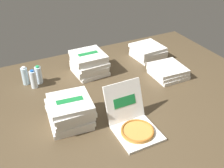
{
  "coord_description": "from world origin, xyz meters",
  "views": [
    {
      "loc": [
        -1.0,
        -1.87,
        1.57
      ],
      "look_at": [
        -0.02,
        0.1,
        0.14
      ],
      "focal_mm": 43.13,
      "sensor_mm": 36.0,
      "label": 1
    }
  ],
  "objects_px": {
    "open_pizza_box": "(134,123)",
    "water_bottle_2": "(39,75)",
    "pizza_stack_left_mid": "(148,52)",
    "water_bottle_0": "(33,79)",
    "pizza_stack_left_near": "(89,63)",
    "water_bottle_1": "(25,76)",
    "pizza_stack_right_near": "(70,112)",
    "pizza_stack_center_near": "(168,71)"
  },
  "relations": [
    {
      "from": "pizza_stack_center_near",
      "to": "water_bottle_1",
      "type": "height_order",
      "value": "water_bottle_1"
    },
    {
      "from": "pizza_stack_right_near",
      "to": "open_pizza_box",
      "type": "bearing_deg",
      "value": -35.66
    },
    {
      "from": "pizza_stack_left_mid",
      "to": "water_bottle_1",
      "type": "relative_size",
      "value": 1.86
    },
    {
      "from": "pizza_stack_right_near",
      "to": "pizza_stack_left_mid",
      "type": "bearing_deg",
      "value": 30.5
    },
    {
      "from": "pizza_stack_center_near",
      "to": "pizza_stack_right_near",
      "type": "bearing_deg",
      "value": -167.77
    },
    {
      "from": "pizza_stack_center_near",
      "to": "pizza_stack_left_mid",
      "type": "height_order",
      "value": "pizza_stack_left_mid"
    },
    {
      "from": "open_pizza_box",
      "to": "pizza_stack_left_mid",
      "type": "bearing_deg",
      "value": 52.09
    },
    {
      "from": "water_bottle_1",
      "to": "water_bottle_2",
      "type": "height_order",
      "value": "same"
    },
    {
      "from": "open_pizza_box",
      "to": "pizza_stack_center_near",
      "type": "xyz_separation_m",
      "value": [
        0.78,
        0.58,
        -0.01
      ]
    },
    {
      "from": "pizza_stack_left_mid",
      "to": "pizza_stack_right_near",
      "type": "bearing_deg",
      "value": -149.5
    },
    {
      "from": "pizza_stack_center_near",
      "to": "water_bottle_2",
      "type": "xyz_separation_m",
      "value": [
        -1.32,
        0.5,
        0.04
      ]
    },
    {
      "from": "open_pizza_box",
      "to": "pizza_stack_left_near",
      "type": "xyz_separation_m",
      "value": [
        0.03,
        1.04,
        0.05
      ]
    },
    {
      "from": "open_pizza_box",
      "to": "pizza_stack_right_near",
      "type": "xyz_separation_m",
      "value": [
        -0.44,
        0.32,
        0.05
      ]
    },
    {
      "from": "pizza_stack_left_mid",
      "to": "water_bottle_0",
      "type": "distance_m",
      "value": 1.44
    },
    {
      "from": "pizza_stack_left_near",
      "to": "pizza_stack_right_near",
      "type": "distance_m",
      "value": 0.86
    },
    {
      "from": "open_pizza_box",
      "to": "water_bottle_2",
      "type": "xyz_separation_m",
      "value": [
        -0.53,
        1.08,
        0.03
      ]
    },
    {
      "from": "water_bottle_0",
      "to": "pizza_stack_left_near",
      "type": "bearing_deg",
      "value": 1.97
    },
    {
      "from": "pizza_stack_center_near",
      "to": "pizza_stack_left_mid",
      "type": "bearing_deg",
      "value": 84.28
    },
    {
      "from": "pizza_stack_center_near",
      "to": "water_bottle_0",
      "type": "xyz_separation_m",
      "value": [
        -1.39,
        0.44,
        0.04
      ]
    },
    {
      "from": "pizza_stack_left_near",
      "to": "pizza_stack_left_mid",
      "type": "xyz_separation_m",
      "value": [
        0.8,
        0.03,
        -0.04
      ]
    },
    {
      "from": "pizza_stack_center_near",
      "to": "water_bottle_0",
      "type": "bearing_deg",
      "value": 162.55
    },
    {
      "from": "pizza_stack_left_near",
      "to": "pizza_stack_left_mid",
      "type": "bearing_deg",
      "value": 1.99
    },
    {
      "from": "open_pizza_box",
      "to": "pizza_stack_left_near",
      "type": "relative_size",
      "value": 1.28
    },
    {
      "from": "pizza_stack_left_near",
      "to": "water_bottle_0",
      "type": "distance_m",
      "value": 0.63
    },
    {
      "from": "pizza_stack_left_mid",
      "to": "open_pizza_box",
      "type": "bearing_deg",
      "value": -127.91
    },
    {
      "from": "water_bottle_1",
      "to": "open_pizza_box",
      "type": "bearing_deg",
      "value": -59.34
    },
    {
      "from": "pizza_stack_right_near",
      "to": "water_bottle_1",
      "type": "bearing_deg",
      "value": 105.52
    },
    {
      "from": "open_pizza_box",
      "to": "water_bottle_1",
      "type": "height_order",
      "value": "open_pizza_box"
    },
    {
      "from": "water_bottle_2",
      "to": "open_pizza_box",
      "type": "bearing_deg",
      "value": -63.77
    },
    {
      "from": "pizza_stack_left_near",
      "to": "water_bottle_2",
      "type": "relative_size",
      "value": 1.84
    },
    {
      "from": "water_bottle_0",
      "to": "water_bottle_1",
      "type": "distance_m",
      "value": 0.12
    },
    {
      "from": "water_bottle_1",
      "to": "pizza_stack_right_near",
      "type": "bearing_deg",
      "value": -74.48
    },
    {
      "from": "water_bottle_0",
      "to": "pizza_stack_center_near",
      "type": "bearing_deg",
      "value": -17.45
    },
    {
      "from": "pizza_stack_left_near",
      "to": "water_bottle_2",
      "type": "height_order",
      "value": "pizza_stack_left_near"
    },
    {
      "from": "pizza_stack_right_near",
      "to": "water_bottle_0",
      "type": "distance_m",
      "value": 0.72
    },
    {
      "from": "open_pizza_box",
      "to": "water_bottle_2",
      "type": "relative_size",
      "value": 2.34
    },
    {
      "from": "open_pizza_box",
      "to": "water_bottle_1",
      "type": "relative_size",
      "value": 2.34
    },
    {
      "from": "water_bottle_0",
      "to": "water_bottle_2",
      "type": "distance_m",
      "value": 0.09
    },
    {
      "from": "water_bottle_0",
      "to": "open_pizza_box",
      "type": "bearing_deg",
      "value": -59.42
    },
    {
      "from": "pizza_stack_left_near",
      "to": "pizza_stack_center_near",
      "type": "distance_m",
      "value": 0.89
    },
    {
      "from": "pizza_stack_right_near",
      "to": "water_bottle_2",
      "type": "xyz_separation_m",
      "value": [
        -0.09,
        0.76,
        -0.02
      ]
    },
    {
      "from": "water_bottle_0",
      "to": "water_bottle_2",
      "type": "xyz_separation_m",
      "value": [
        0.07,
        0.06,
        0.0
      ]
    }
  ]
}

